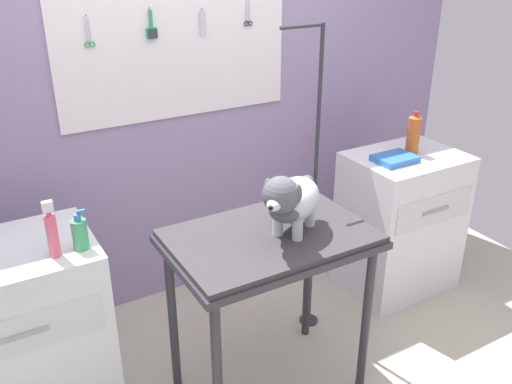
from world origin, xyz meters
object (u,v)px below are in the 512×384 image
at_px(counter_left, 16,334).
at_px(dog, 291,200).
at_px(grooming_table, 270,253).
at_px(soda_bottle, 413,134).
at_px(cabinet_right, 400,222).
at_px(grooming_arm, 313,199).

bearing_deg(counter_left, dog, -24.24).
distance_m(grooming_table, soda_bottle, 1.33).
xyz_separation_m(cabinet_right, soda_bottle, (0.04, 0.02, 0.58)).
relative_size(dog, cabinet_right, 0.46).
bearing_deg(dog, cabinet_right, 20.87).
relative_size(dog, soda_bottle, 1.59).
height_order(grooming_table, grooming_arm, grooming_arm).
xyz_separation_m(dog, cabinet_right, (1.14, 0.43, -0.61)).
bearing_deg(cabinet_right, grooming_arm, -175.85).
distance_m(grooming_arm, counter_left, 1.62).
bearing_deg(grooming_table, grooming_arm, 34.51).
xyz_separation_m(grooming_arm, soda_bottle, (0.78, 0.07, 0.22)).
xyz_separation_m(grooming_arm, counter_left, (-1.57, 0.14, -0.38)).
distance_m(dog, cabinet_right, 1.36).
distance_m(grooming_table, grooming_arm, 0.58).
xyz_separation_m(grooming_table, grooming_arm, (0.48, 0.33, 0.02)).
xyz_separation_m(counter_left, soda_bottle, (2.34, -0.07, 0.60)).
bearing_deg(dog, counter_left, 155.76).
xyz_separation_m(grooming_arm, dog, (-0.40, -0.38, 0.25)).
relative_size(grooming_arm, cabinet_right, 1.91).
bearing_deg(soda_bottle, counter_left, 178.23).
xyz_separation_m(counter_left, cabinet_right, (2.30, -0.09, 0.02)).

